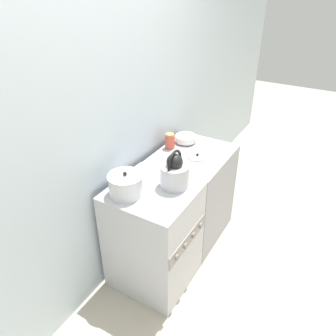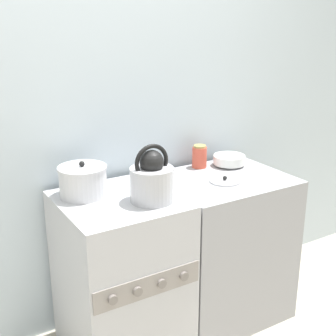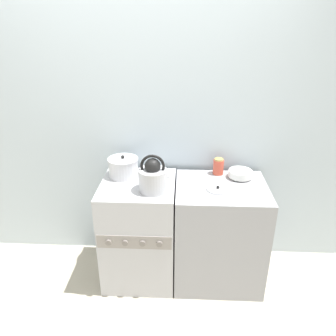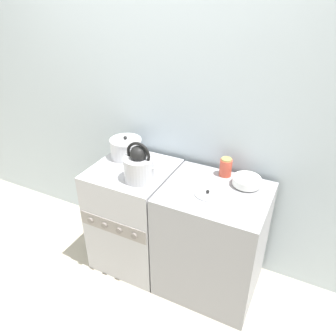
{
  "view_description": "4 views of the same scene",
  "coord_description": "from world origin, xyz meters",
  "px_view_note": "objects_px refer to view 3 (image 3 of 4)",
  "views": [
    {
      "loc": [
        -1.56,
        -0.75,
        2.17
      ],
      "look_at": [
        0.2,
        0.28,
        0.94
      ],
      "focal_mm": 35.0,
      "sensor_mm": 36.0,
      "label": 1
    },
    {
      "loc": [
        -0.88,
        -1.63,
        1.72
      ],
      "look_at": [
        0.28,
        0.29,
        0.97
      ],
      "focal_mm": 50.0,
      "sensor_mm": 36.0,
      "label": 2
    },
    {
      "loc": [
        0.34,
        -1.92,
        2.0
      ],
      "look_at": [
        0.23,
        0.32,
        0.98
      ],
      "focal_mm": 35.0,
      "sensor_mm": 36.0,
      "label": 3
    },
    {
      "loc": [
        1.15,
        -1.43,
        2.05
      ],
      "look_at": [
        0.31,
        0.25,
        0.96
      ],
      "focal_mm": 35.0,
      "sensor_mm": 36.0,
      "label": 4
    }
  ],
  "objects_px": {
    "kettle": "(153,177)",
    "cooking_pot": "(123,167)",
    "stove": "(140,230)",
    "loose_pot_lid": "(218,189)",
    "storage_jar": "(218,166)",
    "enamel_bowl": "(240,174)"
  },
  "relations": [
    {
      "from": "stove",
      "to": "loose_pot_lid",
      "type": "distance_m",
      "value": 0.74
    },
    {
      "from": "storage_jar",
      "to": "loose_pot_lid",
      "type": "bearing_deg",
      "value": -95.35
    },
    {
      "from": "cooking_pot",
      "to": "loose_pot_lid",
      "type": "xyz_separation_m",
      "value": [
        0.73,
        -0.18,
        -0.08
      ]
    },
    {
      "from": "stove",
      "to": "storage_jar",
      "type": "height_order",
      "value": "storage_jar"
    },
    {
      "from": "stove",
      "to": "loose_pot_lid",
      "type": "bearing_deg",
      "value": -5.18
    },
    {
      "from": "enamel_bowl",
      "to": "loose_pot_lid",
      "type": "height_order",
      "value": "enamel_bowl"
    },
    {
      "from": "loose_pot_lid",
      "to": "storage_jar",
      "type": "bearing_deg",
      "value": 84.65
    },
    {
      "from": "cooking_pot",
      "to": "storage_jar",
      "type": "xyz_separation_m",
      "value": [
        0.76,
        0.09,
        -0.02
      ]
    },
    {
      "from": "stove",
      "to": "enamel_bowl",
      "type": "distance_m",
      "value": 0.93
    },
    {
      "from": "enamel_bowl",
      "to": "loose_pot_lid",
      "type": "distance_m",
      "value": 0.29
    },
    {
      "from": "cooking_pot",
      "to": "enamel_bowl",
      "type": "xyz_separation_m",
      "value": [
        0.93,
        0.03,
        -0.05
      ]
    },
    {
      "from": "stove",
      "to": "enamel_bowl",
      "type": "xyz_separation_m",
      "value": [
        0.8,
        0.16,
        0.46
      ]
    },
    {
      "from": "cooking_pot",
      "to": "storage_jar",
      "type": "distance_m",
      "value": 0.76
    },
    {
      "from": "stove",
      "to": "enamel_bowl",
      "type": "height_order",
      "value": "enamel_bowl"
    },
    {
      "from": "kettle",
      "to": "enamel_bowl",
      "type": "relative_size",
      "value": 1.51
    },
    {
      "from": "cooking_pot",
      "to": "loose_pot_lid",
      "type": "bearing_deg",
      "value": -14.09
    },
    {
      "from": "kettle",
      "to": "cooking_pot",
      "type": "distance_m",
      "value": 0.35
    },
    {
      "from": "kettle",
      "to": "loose_pot_lid",
      "type": "height_order",
      "value": "kettle"
    },
    {
      "from": "kettle",
      "to": "cooking_pot",
      "type": "relative_size",
      "value": 1.18
    },
    {
      "from": "cooking_pot",
      "to": "loose_pot_lid",
      "type": "relative_size",
      "value": 1.42
    },
    {
      "from": "stove",
      "to": "storage_jar",
      "type": "xyz_separation_m",
      "value": [
        0.63,
        0.22,
        0.49
      ]
    },
    {
      "from": "storage_jar",
      "to": "loose_pot_lid",
      "type": "distance_m",
      "value": 0.29
    }
  ]
}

